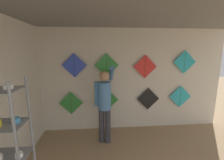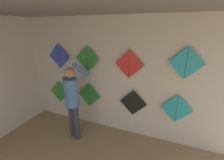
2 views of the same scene
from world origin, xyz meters
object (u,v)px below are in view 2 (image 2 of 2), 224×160
shopkeeper (72,97)px  kite_1 (89,95)px  kite_2 (133,104)px  kite_3 (177,109)px  kite_6 (129,64)px  kite_0 (59,92)px  kite_5 (87,59)px  kite_4 (59,56)px  kite_7 (186,63)px

shopkeeper → kite_1: shopkeeper is taller
kite_2 → kite_3: (0.94, 0.00, 0.08)m
kite_6 → kite_3: bearing=0.0°
kite_0 → kite_1: kite_1 is taller
kite_2 → kite_0: bearing=180.0°
kite_1 → kite_5: 0.96m
kite_2 → kite_4: bearing=180.0°
kite_0 → kite_5: bearing=0.0°
kite_2 → kite_6: kite_6 is taller
kite_5 → shopkeeper: bearing=-98.2°
kite_2 → kite_3: kite_3 is taller
shopkeeper → kite_3: size_ratio=2.93×
kite_1 → kite_2: bearing=-0.0°
kite_1 → kite_3: size_ratio=1.00×
kite_1 → kite_0: bearing=180.0°
kite_7 → kite_6: bearing=180.0°
kite_6 → kite_7: 1.12m
kite_5 → kite_7: size_ratio=1.00×
kite_5 → kite_6: (1.04, 0.00, -0.05)m
shopkeeper → kite_3: (2.20, 0.59, -0.14)m
shopkeeper → kite_3: shopkeeper is taller
kite_1 → kite_6: (1.05, 0.00, 0.91)m
shopkeeper → kite_2: 1.41m
kite_0 → kite_4: 1.04m
kite_4 → kite_6: kite_4 is taller
shopkeeper → kite_6: bearing=44.3°
kite_4 → kite_6: bearing=0.0°
kite_6 → kite_2: bearing=-0.3°
kite_0 → kite_7: (3.13, 0.00, 1.10)m
kite_3 → kite_1: bearing=180.0°
kite_2 → kite_3: bearing=0.0°
kite_4 → kite_5: size_ratio=1.00×
kite_1 → kite_4: (-0.84, 0.00, 0.96)m
kite_1 → kite_4: 1.28m
kite_3 → kite_5: (-2.11, 0.00, 0.92)m
kite_2 → kite_7: kite_7 is taller
kite_1 → kite_3: kite_3 is taller
kite_0 → kite_1: 0.98m
kite_3 → kite_6: 1.38m
kite_0 → kite_1: (0.97, 0.00, 0.06)m
shopkeeper → kite_4: 1.24m
kite_4 → kite_6: 1.89m
kite_3 → kite_6: kite_6 is taller
kite_0 → kite_7: kite_7 is taller
shopkeeper → kite_6: size_ratio=2.93×
kite_2 → kite_6: 0.95m
kite_0 → kite_7: 3.32m
shopkeeper → kite_5: kite_5 is taller
kite_4 → kite_0: bearing=180.0°
shopkeeper → kite_5: (0.09, 0.59, 0.78)m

